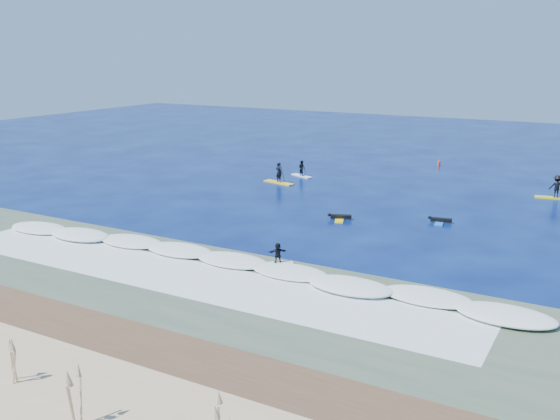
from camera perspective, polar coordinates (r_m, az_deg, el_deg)
The scene contains 12 objects.
ground at distance 46.45m, azimuth 1.09°, elevation -1.22°, with size 160.00×160.00×0.00m, color #030D41.
wet_sand_strip at distance 30.37m, azimuth -18.76°, elevation -10.76°, with size 90.00×5.00×0.08m, color #4E3724.
shallow_water at distance 35.33m, azimuth -9.74°, elevation -6.55°, with size 90.00×13.00×0.01m, color #3D5441.
breaking_wave at distance 38.32m, azimuth -6.00°, elevation -4.74°, with size 40.00×6.00×0.30m, color white.
whitewater at distance 36.06m, azimuth -8.74°, elevation -6.08°, with size 34.00×5.00×0.02m, color silver.
sup_paddler_left at distance 60.35m, azimuth -0.10°, elevation 3.16°, with size 3.44×1.59×2.34m.
sup_paddler_center at distance 63.65m, azimuth 2.01°, elevation 3.72°, with size 2.72×1.72×1.88m.
sup_paddler_right at distance 59.05m, azimuth 23.98°, elevation 1.84°, with size 3.49×1.42×2.38m.
prone_paddler_near at distance 47.68m, azimuth 5.48°, elevation -0.67°, with size 1.79×2.37×0.48m.
prone_paddler_far at distance 48.11m, azimuth 14.41°, elevation -0.94°, with size 1.78×2.30×0.47m.
wave_surfer at distance 37.12m, azimuth -0.20°, elevation -4.07°, with size 1.63×1.61×1.30m.
marker_buoy at distance 71.55m, azimuth 14.32°, elevation 4.17°, with size 0.32×0.32×0.76m.
Camera 1 is at (21.03, -39.48, 12.53)m, focal length 40.00 mm.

